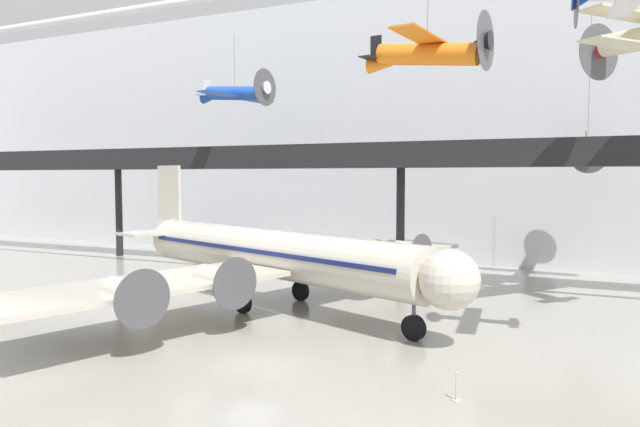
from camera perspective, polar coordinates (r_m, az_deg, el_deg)
ground_plane at (r=26.61m, az=-6.98°, el=-14.41°), size 260.00×260.00×0.00m
hangar_back_wall at (r=57.35m, az=11.04°, el=8.52°), size 140.00×3.00×26.24m
mezzanine_walkway at (r=46.25m, az=7.75°, el=4.94°), size 110.00×3.20×10.96m
airliner_silver_main at (r=36.59m, az=-5.13°, el=-4.09°), size 28.55×33.37×9.11m
suspended_plane_blue_trainer at (r=53.35m, az=-8.54°, el=11.78°), size 7.55×9.24×6.65m
suspended_plane_silver_racer at (r=48.16m, az=25.17°, el=5.58°), size 8.27×6.74×12.30m
suspended_plane_orange_highwing at (r=34.74m, az=10.66°, el=15.46°), size 7.54×9.20×7.02m
stanchion_barrier at (r=22.61m, az=13.48°, el=-16.96°), size 0.36×0.36×1.08m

